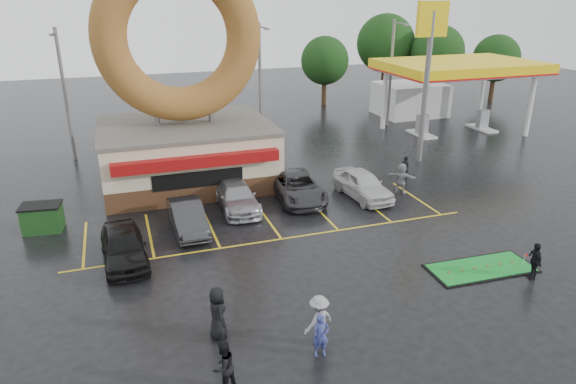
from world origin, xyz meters
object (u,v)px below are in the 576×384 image
object	(u,v)px
dumpster	(43,218)
car_grey	(297,187)
streetlight_right	(391,71)
putting_green	(481,268)
streetlight_left	(65,93)
donut_shop	(184,111)
car_silver	(237,196)
car_white	(363,184)
car_dgrey	(188,217)
person_blue	(321,335)
streetlight_mid	(260,80)
car_black	(123,246)
gas_station	(436,83)
shell_sign	(429,53)
person_cameraman	(535,261)

from	to	relation	value
dumpster	car_grey	bearing A→B (deg)	6.22
streetlight_right	putting_green	distance (m)	25.98
streetlight_left	putting_green	xyz separation A→B (m)	(17.25, -22.00, -4.74)
donut_shop	car_silver	xyz separation A→B (m)	(1.84, -5.19, -3.77)
donut_shop	dumpster	bearing A→B (deg)	-148.58
donut_shop	streetlight_right	xyz separation A→B (m)	(19.00, 8.95, 0.32)
car_white	car_dgrey	bearing A→B (deg)	-178.15
person_blue	dumpster	xyz separation A→B (m)	(-9.52, 13.18, -0.11)
streetlight_mid	car_black	bearing A→B (deg)	-122.82
donut_shop	streetlight_mid	size ratio (longest dim) A/B	1.50
car_grey	streetlight_mid	bearing A→B (deg)	86.80
streetlight_left	car_grey	bearing A→B (deg)	-43.79
gas_station	putting_green	distance (m)	26.57
donut_shop	streetlight_mid	bearing A→B (deg)	48.62
streetlight_mid	car_dgrey	size ratio (longest dim) A/B	2.07
donut_shop	car_dgrey	bearing A→B (deg)	-98.79
streetlight_mid	car_silver	bearing A→B (deg)	-111.43
car_white	shell_sign	bearing A→B (deg)	30.65
car_black	car_dgrey	bearing A→B (deg)	33.23
shell_sign	car_silver	distance (m)	16.21
streetlight_left	car_silver	world-z (taller)	streetlight_left
shell_sign	dumpster	bearing A→B (deg)	-170.80
dumpster	putting_green	bearing A→B (deg)	-22.56
donut_shop	car_black	bearing A→B (deg)	-114.09
car_white	gas_station	bearing A→B (deg)	39.97
car_black	car_silver	xyz separation A→B (m)	(6.08, 4.28, -0.08)
gas_station	car_dgrey	xyz separation A→B (m)	(-24.10, -15.11, -2.98)
car_dgrey	person_blue	distance (m)	11.21
person_blue	putting_green	xyz separation A→B (m)	(8.67, 2.97, -0.73)
car_grey	dumpster	world-z (taller)	car_grey
donut_shop	shell_sign	xyz separation A→B (m)	(16.00, -0.97, 2.91)
donut_shop	putting_green	distance (m)	18.75
gas_station	car_grey	world-z (taller)	gas_station
gas_station	car_white	bearing A→B (deg)	-135.02
streetlight_left	car_white	xyz separation A→B (m)	(16.11, -12.86, -3.99)
shell_sign	streetlight_mid	distance (m)	12.93
car_black	car_white	world-z (taller)	car_white
person_blue	gas_station	bearing A→B (deg)	55.24
person_blue	streetlight_mid	bearing A→B (deg)	82.95
donut_shop	car_white	bearing A→B (deg)	-33.01
person_cameraman	dumpster	bearing A→B (deg)	-103.42
putting_green	streetlight_mid	bearing A→B (deg)	98.05
car_grey	person_cameraman	world-z (taller)	person_cameraman
streetlight_mid	streetlight_right	xyz separation A→B (m)	(12.00, 1.00, 0.00)
car_dgrey	person_blue	world-z (taller)	person_blue
streetlight_mid	car_grey	xyz separation A→B (m)	(-1.57, -12.92, -4.04)
car_silver	dumpster	distance (m)	9.79
streetlight_left	gas_station	bearing A→B (deg)	1.95
donut_shop	shell_sign	bearing A→B (deg)	-3.47
car_white	streetlight_left	bearing A→B (deg)	136.38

